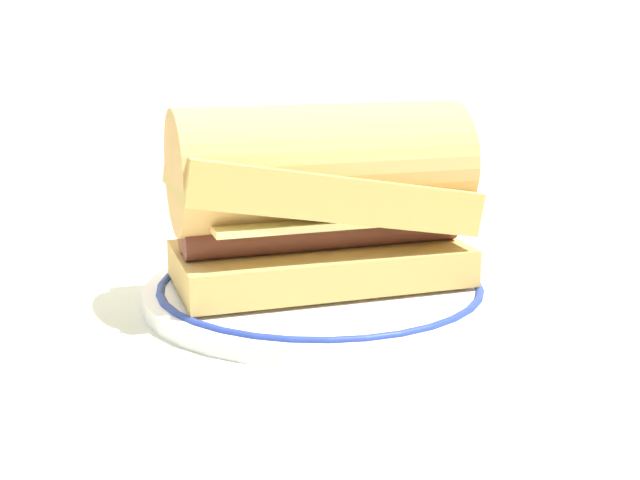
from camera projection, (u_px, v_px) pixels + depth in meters
name	position (u px, v px, depth m)	size (l,w,h in m)	color
ground_plane	(326.00, 295.00, 0.60)	(1.50, 1.50, 0.00)	beige
plate	(320.00, 289.00, 0.59)	(0.25, 0.25, 0.01)	white
sausage_sandwich	(320.00, 194.00, 0.57)	(0.22, 0.13, 0.13)	tan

